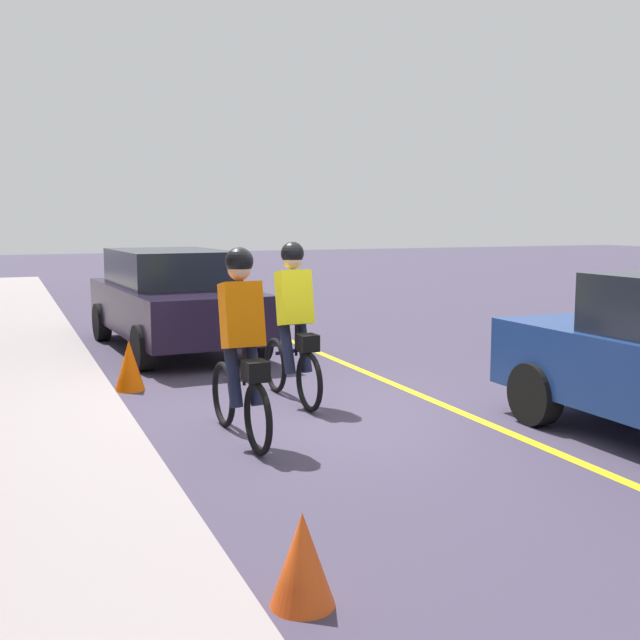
# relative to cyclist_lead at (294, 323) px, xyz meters

# --- Properties ---
(ground_plane) EXTENTS (80.00, 80.00, 0.00)m
(ground_plane) POSITION_rel_cyclist_lead_xyz_m (-0.77, 0.09, -0.91)
(ground_plane) COLOR #40394E
(lane_line_centre) EXTENTS (36.00, 0.12, 0.01)m
(lane_line_centre) POSITION_rel_cyclist_lead_xyz_m (-0.77, -1.51, -0.91)
(lane_line_centre) COLOR yellow
(lane_line_centre) RESTS_ON ground
(cyclist_lead) EXTENTS (1.71, 0.37, 1.83)m
(cyclist_lead) POSITION_rel_cyclist_lead_xyz_m (0.00, 0.00, 0.00)
(cyclist_lead) COLOR black
(cyclist_lead) RESTS_ON ground
(cyclist_follow) EXTENTS (1.71, 0.37, 1.83)m
(cyclist_follow) POSITION_rel_cyclist_lead_xyz_m (-1.29, 0.99, 0.00)
(cyclist_follow) COLOR black
(cyclist_follow) RESTS_ON ground
(parked_sedan_rear) EXTENTS (4.51, 2.15, 1.58)m
(parked_sedan_rear) POSITION_rel_cyclist_lead_xyz_m (4.14, 0.52, -0.09)
(parked_sedan_rear) COLOR black
(parked_sedan_rear) RESTS_ON ground
(traffic_cone_near) EXTENTS (0.36, 0.36, 0.62)m
(traffic_cone_near) POSITION_rel_cyclist_lead_xyz_m (1.36, 1.63, -0.60)
(traffic_cone_near) COLOR #F25602
(traffic_cone_near) RESTS_ON ground
(traffic_cone_far) EXTENTS (0.36, 0.36, 0.53)m
(traffic_cone_far) POSITION_rel_cyclist_lead_xyz_m (-4.44, 1.59, -0.65)
(traffic_cone_far) COLOR #E95218
(traffic_cone_far) RESTS_ON ground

